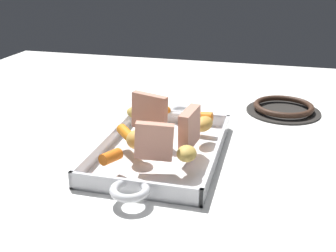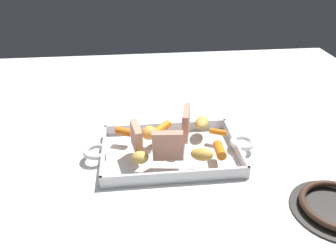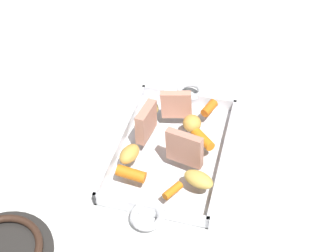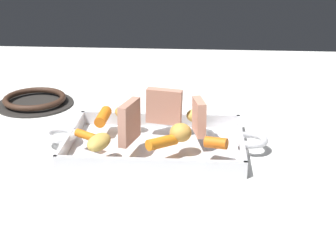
{
  "view_description": "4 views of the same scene",
  "coord_description": "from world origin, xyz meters",
  "px_view_note": "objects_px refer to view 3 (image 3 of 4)",
  "views": [
    {
      "loc": [
        0.75,
        0.21,
        0.38
      ],
      "look_at": [
        -0.03,
        0.01,
        0.05
      ],
      "focal_mm": 44.69,
      "sensor_mm": 36.0,
      "label": 1
    },
    {
      "loc": [
        0.09,
        0.74,
        0.52
      ],
      "look_at": [
        0.0,
        -0.03,
        0.07
      ],
      "focal_mm": 36.54,
      "sensor_mm": 36.0,
      "label": 2
    },
    {
      "loc": [
        -0.69,
        -0.17,
        0.78
      ],
      "look_at": [
        0.02,
        0.01,
        0.06
      ],
      "focal_mm": 49.81,
      "sensor_mm": 36.0,
      "label": 3
    },
    {
      "loc": [
        0.09,
        -0.95,
        0.44
      ],
      "look_at": [
        0.03,
        -0.0,
        0.05
      ],
      "focal_mm": 54.81,
      "sensor_mm": 36.0,
      "label": 4
    }
  ],
  "objects_px": {
    "roast_slice_thick": "(184,148)",
    "potato_golden_large": "(129,154)",
    "roast_slice_thin": "(146,122)",
    "baby_carrot_short": "(209,108)",
    "roasting_dish": "(171,150)",
    "baby_carrot_southwest": "(203,139)",
    "baby_carrot_northeast": "(173,191)",
    "roast_slice_outer": "(176,105)",
    "potato_golden_small": "(199,179)",
    "stove_burner_rear": "(1,252)",
    "baby_carrot_long": "(131,174)",
    "potato_halved": "(151,109)",
    "potato_near_roast": "(192,123)"
  },
  "relations": [
    {
      "from": "baby_carrot_southwest",
      "to": "baby_carrot_northeast",
      "type": "distance_m",
      "value": 0.16
    },
    {
      "from": "baby_carrot_northeast",
      "to": "potato_golden_small",
      "type": "distance_m",
      "value": 0.06
    },
    {
      "from": "roast_slice_thick",
      "to": "baby_carrot_southwest",
      "type": "distance_m",
      "value": 0.08
    },
    {
      "from": "roast_slice_thin",
      "to": "baby_carrot_short",
      "type": "relative_size",
      "value": 1.72
    },
    {
      "from": "baby_carrot_long",
      "to": "baby_carrot_southwest",
      "type": "bearing_deg",
      "value": -41.85
    },
    {
      "from": "roast_slice_outer",
      "to": "baby_carrot_short",
      "type": "relative_size",
      "value": 1.62
    },
    {
      "from": "roast_slice_thin",
      "to": "baby_carrot_northeast",
      "type": "bearing_deg",
      "value": -146.71
    },
    {
      "from": "baby_carrot_northeast",
      "to": "potato_halved",
      "type": "relative_size",
      "value": 1.06
    },
    {
      "from": "potato_golden_small",
      "to": "roast_slice_thin",
      "type": "bearing_deg",
      "value": 51.68
    },
    {
      "from": "roasting_dish",
      "to": "potato_golden_large",
      "type": "bearing_deg",
      "value": 132.13
    },
    {
      "from": "roasting_dish",
      "to": "stove_burner_rear",
      "type": "distance_m",
      "value": 0.41
    },
    {
      "from": "roast_slice_thin",
      "to": "potato_halved",
      "type": "xyz_separation_m",
      "value": [
        0.07,
        0.01,
        -0.02
      ]
    },
    {
      "from": "roast_slice_thin",
      "to": "potato_golden_small",
      "type": "xyz_separation_m",
      "value": [
        -0.11,
        -0.14,
        -0.02
      ]
    },
    {
      "from": "baby_carrot_short",
      "to": "baby_carrot_northeast",
      "type": "xyz_separation_m",
      "value": [
        -0.25,
        0.03,
        -0.0
      ]
    },
    {
      "from": "roast_slice_thin",
      "to": "stove_burner_rear",
      "type": "height_order",
      "value": "roast_slice_thin"
    },
    {
      "from": "roast_slice_outer",
      "to": "stove_burner_rear",
      "type": "bearing_deg",
      "value": 150.77
    },
    {
      "from": "baby_carrot_southwest",
      "to": "potato_golden_large",
      "type": "xyz_separation_m",
      "value": [
        -0.09,
        0.14,
        0.0
      ]
    },
    {
      "from": "potato_golden_large",
      "to": "stove_burner_rear",
      "type": "distance_m",
      "value": 0.31
    },
    {
      "from": "potato_halved",
      "to": "roast_slice_thin",
      "type": "bearing_deg",
      "value": -172.07
    },
    {
      "from": "baby_carrot_short",
      "to": "potato_golden_large",
      "type": "xyz_separation_m",
      "value": [
        -0.19,
        0.14,
        0.0
      ]
    },
    {
      "from": "roasting_dish",
      "to": "roast_slice_thin",
      "type": "bearing_deg",
      "value": 77.43
    },
    {
      "from": "roasting_dish",
      "to": "potato_golden_large",
      "type": "relative_size",
      "value": 8.17
    },
    {
      "from": "roast_slice_thick",
      "to": "potato_golden_large",
      "type": "relative_size",
      "value": 1.43
    },
    {
      "from": "roasting_dish",
      "to": "roast_slice_thick",
      "type": "bearing_deg",
      "value": -139.75
    },
    {
      "from": "roast_slice_outer",
      "to": "baby_carrot_northeast",
      "type": "distance_m",
      "value": 0.23
    },
    {
      "from": "roast_slice_outer",
      "to": "roast_slice_thin",
      "type": "height_order",
      "value": "roast_slice_thin"
    },
    {
      "from": "baby_carrot_short",
      "to": "baby_carrot_northeast",
      "type": "bearing_deg",
      "value": 174.37
    },
    {
      "from": "baby_carrot_long",
      "to": "roasting_dish",
      "type": "bearing_deg",
      "value": -25.73
    },
    {
      "from": "baby_carrot_southwest",
      "to": "baby_carrot_northeast",
      "type": "bearing_deg",
      "value": 169.09
    },
    {
      "from": "roast_slice_thick",
      "to": "roast_slice_outer",
      "type": "relative_size",
      "value": 1.14
    },
    {
      "from": "roast_slice_thick",
      "to": "baby_carrot_long",
      "type": "relative_size",
      "value": 1.31
    },
    {
      "from": "potato_near_roast",
      "to": "baby_carrot_short",
      "type": "bearing_deg",
      "value": -21.53
    },
    {
      "from": "roasting_dish",
      "to": "roast_slice_thin",
      "type": "xyz_separation_m",
      "value": [
        0.01,
        0.06,
        0.06
      ]
    },
    {
      "from": "potato_near_roast",
      "to": "potato_golden_large",
      "type": "xyz_separation_m",
      "value": [
        -0.12,
        0.11,
        -0.0
      ]
    },
    {
      "from": "potato_golden_large",
      "to": "stove_burner_rear",
      "type": "height_order",
      "value": "potato_golden_large"
    },
    {
      "from": "baby_carrot_southwest",
      "to": "stove_burner_rear",
      "type": "xyz_separation_m",
      "value": [
        -0.35,
        0.31,
        -0.03
      ]
    },
    {
      "from": "roasting_dish",
      "to": "roast_slice_thin",
      "type": "relative_size",
      "value": 6.13
    },
    {
      "from": "baby_carrot_long",
      "to": "roast_slice_outer",
      "type": "bearing_deg",
      "value": -12.5
    },
    {
      "from": "roasting_dish",
      "to": "potato_golden_small",
      "type": "xyz_separation_m",
      "value": [
        -0.1,
        -0.08,
        0.04
      ]
    },
    {
      "from": "roast_slice_outer",
      "to": "baby_carrot_long",
      "type": "xyz_separation_m",
      "value": [
        -0.2,
        0.05,
        -0.02
      ]
    },
    {
      "from": "roasting_dish",
      "to": "roast_slice_thick",
      "type": "distance_m",
      "value": 0.09
    },
    {
      "from": "potato_golden_large",
      "to": "baby_carrot_southwest",
      "type": "bearing_deg",
      "value": -58.2
    },
    {
      "from": "roast_slice_thin",
      "to": "potato_golden_large",
      "type": "height_order",
      "value": "roast_slice_thin"
    },
    {
      "from": "roast_slice_thick",
      "to": "roasting_dish",
      "type": "bearing_deg",
      "value": 40.25
    },
    {
      "from": "baby_carrot_long",
      "to": "potato_halved",
      "type": "xyz_separation_m",
      "value": [
        0.2,
        0.01,
        0.0
      ]
    },
    {
      "from": "baby_carrot_long",
      "to": "potato_near_roast",
      "type": "bearing_deg",
      "value": -28.01
    },
    {
      "from": "baby_carrot_southwest",
      "to": "potato_golden_large",
      "type": "distance_m",
      "value": 0.16
    },
    {
      "from": "roasting_dish",
      "to": "baby_carrot_northeast",
      "type": "relative_size",
      "value": 10.16
    },
    {
      "from": "baby_carrot_short",
      "to": "potato_halved",
      "type": "height_order",
      "value": "potato_halved"
    },
    {
      "from": "baby_carrot_long",
      "to": "potato_near_roast",
      "type": "xyz_separation_m",
      "value": [
        0.17,
        -0.09,
        0.01
      ]
    }
  ]
}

